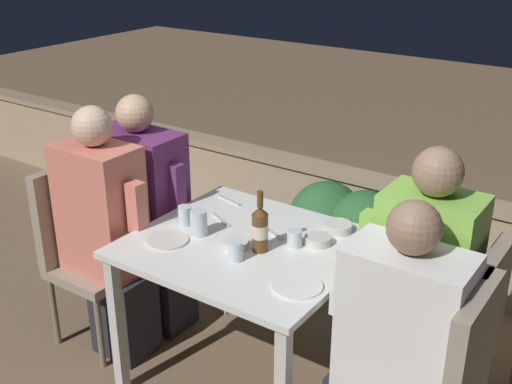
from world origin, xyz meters
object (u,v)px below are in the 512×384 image
at_px(person_green_blouse, 415,298).
at_px(beer_bottle, 260,228).
at_px(person_white_polo, 392,350).
at_px(chair_right_near, 444,381).
at_px(chair_left_far, 121,218).
at_px(chair_right_far, 461,336).
at_px(person_purple_stripe, 147,214).
at_px(chair_left_near, 82,240).
at_px(person_coral_top, 107,234).

height_order(person_green_blouse, beer_bottle, person_green_blouse).
height_order(person_white_polo, person_green_blouse, person_green_blouse).
xyz_separation_m(chair_right_near, person_green_blouse, (-0.24, 0.30, 0.10)).
bearing_deg(chair_left_far, chair_right_far, -0.07).
relative_size(person_purple_stripe, chair_right_near, 1.35).
bearing_deg(chair_right_far, person_green_blouse, 180.00).
relative_size(chair_left_near, person_green_blouse, 0.72).
relative_size(chair_left_near, beer_bottle, 3.43).
height_order(person_purple_stripe, chair_right_near, person_purple_stripe).
bearing_deg(person_green_blouse, chair_right_near, -51.86).
height_order(chair_left_near, chair_left_far, same).
bearing_deg(beer_bottle, chair_left_far, 171.15).
height_order(chair_right_near, chair_right_far, same).
bearing_deg(person_green_blouse, chair_left_far, 179.93).
relative_size(person_coral_top, person_purple_stripe, 1.01).
bearing_deg(chair_left_near, person_purple_stripe, 59.39).
xyz_separation_m(chair_right_near, chair_right_far, (-0.04, 0.30, 0.00)).
height_order(person_purple_stripe, chair_right_far, person_purple_stripe).
bearing_deg(person_coral_top, person_purple_stripe, 94.30).
xyz_separation_m(chair_right_near, beer_bottle, (-0.89, 0.14, 0.30)).
xyz_separation_m(chair_left_far, chair_right_near, (1.92, -0.30, 0.00)).
bearing_deg(chair_left_far, person_green_blouse, -0.07).
distance_m(person_purple_stripe, chair_right_far, 1.69).
bearing_deg(person_white_polo, chair_left_near, 179.83).
bearing_deg(person_green_blouse, chair_left_near, -169.95).
relative_size(chair_left_far, chair_right_far, 1.00).
distance_m(person_white_polo, chair_right_far, 0.34).
distance_m(chair_left_near, person_purple_stripe, 0.35).
bearing_deg(person_purple_stripe, person_white_polo, -11.22).
bearing_deg(chair_right_near, person_green_blouse, 128.14).
xyz_separation_m(chair_right_near, person_white_polo, (-0.20, -0.00, 0.05)).
bearing_deg(beer_bottle, chair_right_far, 10.56).
relative_size(chair_left_far, person_green_blouse, 0.72).
distance_m(person_purple_stripe, person_green_blouse, 1.49).
distance_m(person_coral_top, chair_right_near, 1.70).
xyz_separation_m(chair_left_near, person_green_blouse, (1.66, 0.29, 0.10)).
height_order(person_coral_top, person_white_polo, person_coral_top).
distance_m(chair_left_far, chair_right_near, 1.94).
bearing_deg(person_purple_stripe, chair_left_near, -120.61).
distance_m(person_coral_top, person_green_blouse, 1.49).
height_order(person_coral_top, chair_right_near, person_coral_top).
bearing_deg(chair_right_near, chair_right_far, 97.19).
xyz_separation_m(chair_left_far, person_purple_stripe, (0.20, 0.00, 0.08)).
relative_size(chair_left_far, beer_bottle, 3.43).
xyz_separation_m(chair_left_far, person_green_blouse, (1.69, -0.00, 0.10)).
xyz_separation_m(person_coral_top, person_white_polo, (1.50, -0.00, -0.04)).
bearing_deg(person_purple_stripe, beer_bottle, -10.91).
height_order(person_purple_stripe, person_white_polo, person_purple_stripe).
distance_m(person_white_polo, beer_bottle, 0.75).
height_order(chair_left_near, chair_right_far, same).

